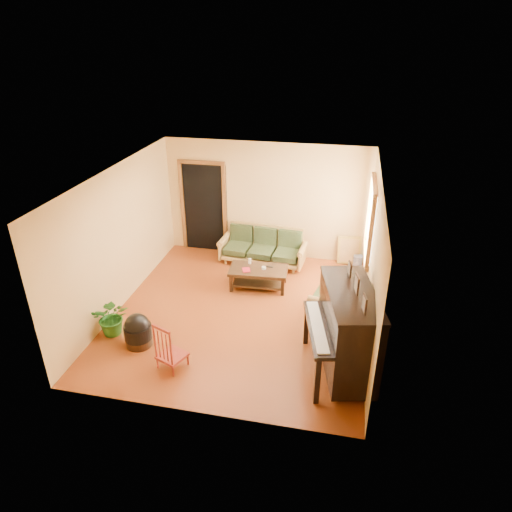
% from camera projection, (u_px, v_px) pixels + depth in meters
% --- Properties ---
extents(floor, '(5.00, 5.00, 0.00)m').
position_uv_depth(floor, '(240.00, 312.00, 8.45)').
color(floor, '#62260C').
rests_on(floor, ground).
extents(doorway, '(1.08, 0.16, 2.05)m').
position_uv_depth(doorway, '(204.00, 208.00, 10.42)').
color(doorway, black).
rests_on(doorway, floor).
extents(window, '(0.12, 1.36, 1.46)m').
position_uv_depth(window, '(371.00, 221.00, 8.50)').
color(window, white).
rests_on(window, right_wall).
extents(sofa, '(1.93, 0.94, 0.80)m').
position_uv_depth(sofa, '(262.00, 247.00, 10.04)').
color(sofa, olive).
rests_on(sofa, floor).
extents(coffee_table, '(1.19, 0.70, 0.42)m').
position_uv_depth(coffee_table, '(258.00, 278.00, 9.18)').
color(coffee_table, black).
rests_on(coffee_table, floor).
extents(armchair, '(1.04, 1.07, 0.90)m').
position_uv_depth(armchair, '(334.00, 295.00, 8.13)').
color(armchair, olive).
rests_on(armchair, floor).
extents(piano, '(1.25, 1.74, 1.40)m').
position_uv_depth(piano, '(348.00, 333.00, 6.73)').
color(piano, black).
rests_on(piano, floor).
extents(footstool, '(0.53, 0.53, 0.43)m').
position_uv_depth(footstool, '(138.00, 334.00, 7.50)').
color(footstool, black).
rests_on(footstool, floor).
extents(red_chair, '(0.52, 0.53, 0.82)m').
position_uv_depth(red_chair, '(171.00, 345.00, 6.93)').
color(red_chair, maroon).
rests_on(red_chair, floor).
extents(leaning_frame, '(0.51, 0.17, 0.67)m').
position_uv_depth(leaning_frame, '(349.00, 250.00, 10.04)').
color(leaning_frame, '#B2933B').
rests_on(leaning_frame, floor).
extents(ceramic_crock, '(0.25, 0.25, 0.26)m').
position_uv_depth(ceramic_crock, '(358.00, 261.00, 10.02)').
color(ceramic_crock, '#304590').
rests_on(ceramic_crock, floor).
extents(potted_plant, '(0.75, 0.70, 0.67)m').
position_uv_depth(potted_plant, '(112.00, 317.00, 7.73)').
color(potted_plant, '#205A19').
rests_on(potted_plant, floor).
extents(book, '(0.21, 0.24, 0.02)m').
position_uv_depth(book, '(243.00, 270.00, 9.01)').
color(book, maroon).
rests_on(book, coffee_table).
extents(candle, '(0.06, 0.06, 0.11)m').
position_uv_depth(candle, '(250.00, 261.00, 9.26)').
color(candle, silver).
rests_on(candle, coffee_table).
extents(glass_jar, '(0.08, 0.08, 0.05)m').
position_uv_depth(glass_jar, '(264.00, 268.00, 9.06)').
color(glass_jar, silver).
rests_on(glass_jar, coffee_table).
extents(remote, '(0.15, 0.06, 0.01)m').
position_uv_depth(remote, '(270.00, 267.00, 9.14)').
color(remote, black).
rests_on(remote, coffee_table).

